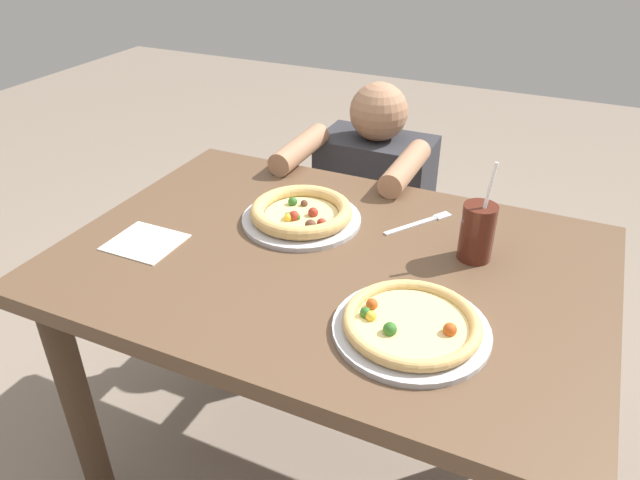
{
  "coord_description": "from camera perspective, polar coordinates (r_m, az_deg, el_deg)",
  "views": [
    {
      "loc": [
        0.45,
        -1.03,
        1.47
      ],
      "look_at": [
        -0.03,
        0.01,
        0.78
      ],
      "focal_mm": 33.16,
      "sensor_mm": 36.0,
      "label": 1
    }
  ],
  "objects": [
    {
      "name": "drink_cup_colored",
      "position": [
        1.34,
        14.93,
        0.76
      ],
      "size": [
        0.08,
        0.08,
        0.23
      ],
      "color": "#4C1E14",
      "rests_on": "dining_table"
    },
    {
      "name": "pizza_near",
      "position": [
        1.13,
        8.79,
        -8.09
      ],
      "size": [
        0.3,
        0.3,
        0.04
      ],
      "color": "#B7B7BC",
      "rests_on": "dining_table"
    },
    {
      "name": "pizza_far",
      "position": [
        1.47,
        -1.8,
        2.54
      ],
      "size": [
        0.3,
        0.3,
        0.05
      ],
      "color": "#B7B7BC",
      "rests_on": "dining_table"
    },
    {
      "name": "dining_table",
      "position": [
        1.41,
        0.95,
        -5.51
      ],
      "size": [
        1.22,
        0.84,
        0.75
      ],
      "color": "brown",
      "rests_on": "ground"
    },
    {
      "name": "paper_napkin",
      "position": [
        1.45,
        -16.52,
        -0.21
      ],
      "size": [
        0.16,
        0.14,
        0.0
      ],
      "primitive_type": "cube",
      "rotation": [
        0.0,
        0.0,
        0.0
      ],
      "color": "white",
      "rests_on": "dining_table"
    },
    {
      "name": "diner_seated",
      "position": [
        2.09,
        5.03,
        1.18
      ],
      "size": [
        0.4,
        0.52,
        0.95
      ],
      "color": "#333847",
      "rests_on": "ground"
    },
    {
      "name": "ground_plane",
      "position": [
        1.85,
        0.77,
        -21.45
      ],
      "size": [
        8.0,
        8.0,
        0.0
      ],
      "primitive_type": "plane",
      "color": "gray"
    },
    {
      "name": "fork",
      "position": [
        1.49,
        9.75,
        1.69
      ],
      "size": [
        0.13,
        0.18,
        0.0
      ],
      "color": "silver",
      "rests_on": "dining_table"
    }
  ]
}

